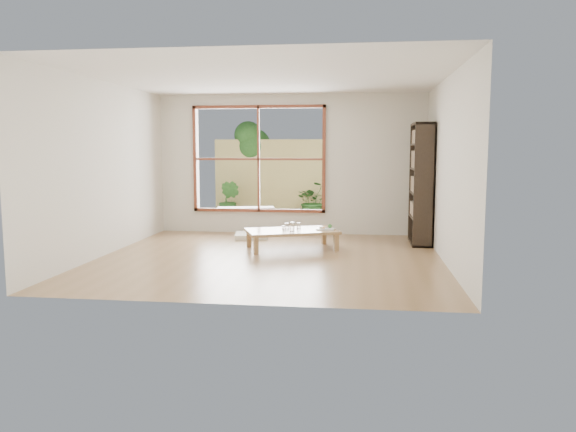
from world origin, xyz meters
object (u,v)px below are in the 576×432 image
object	(u,v)px
food_tray	(326,228)
garden_bench	(246,210)
bookshelf	(421,184)
low_table	(292,232)

from	to	relation	value
food_tray	garden_bench	xyz separation A→B (m)	(-1.82, 2.44, 0.00)
bookshelf	garden_bench	size ratio (longest dim) A/B	1.67
food_tray	garden_bench	size ratio (longest dim) A/B	0.24
bookshelf	garden_bench	xyz separation A→B (m)	(-3.36, 1.74, -0.68)
garden_bench	low_table	bearing A→B (deg)	-76.40
low_table	garden_bench	world-z (taller)	garden_bench
food_tray	garden_bench	distance (m)	3.04
low_table	food_tray	distance (m)	0.56
low_table	food_tray	world-z (taller)	food_tray
low_table	bookshelf	distance (m)	2.35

